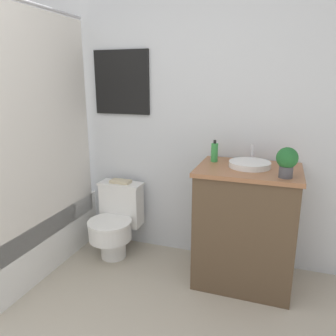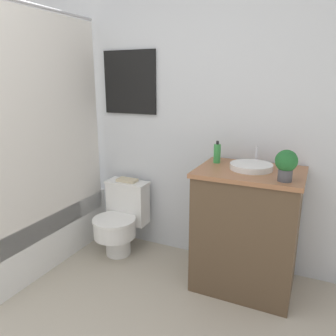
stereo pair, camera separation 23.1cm
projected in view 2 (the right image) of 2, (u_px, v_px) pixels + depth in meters
wall_back at (160, 108)px, 2.75m from camera, size 3.40×0.07×2.50m
shower_area at (31, 226)px, 2.76m from camera, size 0.60×1.32×1.98m
toilet at (121, 218)px, 2.86m from camera, size 0.38×0.49×0.61m
vanity at (246, 229)px, 2.35m from camera, size 0.71×0.55×0.89m
sink at (251, 166)px, 2.25m from camera, size 0.29×0.33×0.13m
soap_bottle at (217, 153)px, 2.41m from camera, size 0.05×0.05×0.16m
potted_plant at (286, 163)px, 1.96m from camera, size 0.13×0.13×0.19m
book_on_tank at (127, 180)px, 2.88m from camera, size 0.18×0.10×0.02m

